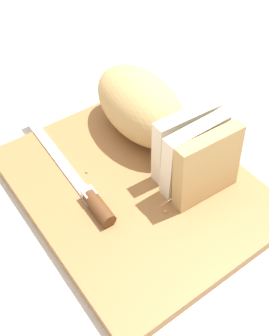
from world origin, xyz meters
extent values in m
plane|color=beige|center=(0.00, 0.00, 0.00)|extent=(3.00, 3.00, 0.00)
cube|color=#9E6B3D|center=(0.00, 0.00, 0.01)|extent=(0.39, 0.31, 0.02)
ellipsoid|color=tan|center=(-0.09, 0.08, 0.07)|extent=(0.20, 0.12, 0.11)
cube|color=#F2E8CC|center=(0.02, 0.08, 0.07)|extent=(0.03, 0.11, 0.11)
cube|color=#F2E8CC|center=(0.05, 0.07, 0.07)|extent=(0.02, 0.10, 0.11)
cube|color=tan|center=(0.07, 0.07, 0.07)|extent=(0.04, 0.11, 0.11)
cube|color=silver|center=(-0.12, -0.07, 0.02)|extent=(0.22, 0.03, 0.00)
cylinder|color=#593319|center=(0.02, -0.07, 0.03)|extent=(0.06, 0.02, 0.02)
cube|color=silver|center=(-0.01, -0.07, 0.03)|extent=(0.02, 0.02, 0.02)
sphere|color=tan|center=(-0.06, -0.05, 0.02)|extent=(0.00, 0.00, 0.00)
sphere|color=tan|center=(0.07, 0.00, 0.02)|extent=(0.00, 0.00, 0.00)
camera|label=1|loc=(0.33, -0.24, 0.48)|focal=43.96mm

